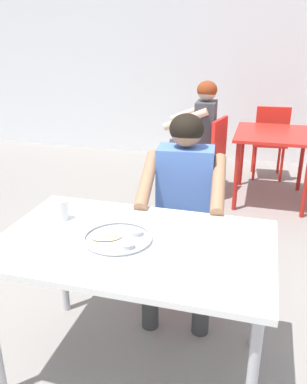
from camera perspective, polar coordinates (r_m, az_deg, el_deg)
ground_plane at (r=2.36m, az=-2.60°, el=-23.83°), size 12.00×12.00×0.05m
back_wall at (r=5.64m, az=10.86°, el=21.76°), size 12.00×0.12×3.40m
table_foreground at (r=1.92m, az=-2.70°, el=-8.84°), size 1.28×0.80×0.76m
thali_tray at (r=1.89m, az=-5.09°, el=-6.47°), size 0.33×0.33×0.03m
drinking_cup at (r=2.11m, az=-12.86°, el=-2.41°), size 0.07×0.07×0.11m
chair_foreground at (r=2.73m, az=4.69°, el=-3.07°), size 0.46×0.47×0.89m
diner_foreground at (r=2.44m, az=4.23°, el=-0.71°), size 0.53×0.58×1.22m
table_background_red at (r=4.27m, az=16.65°, el=6.87°), size 0.77×0.86×0.72m
chair_red_left at (r=4.28m, az=7.77°, el=5.80°), size 0.48×0.49×0.85m
chair_red_far at (r=4.94m, az=16.17°, el=7.39°), size 0.43×0.42×0.88m
patron_background at (r=4.30m, az=6.10°, el=8.98°), size 0.56×0.50×1.21m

